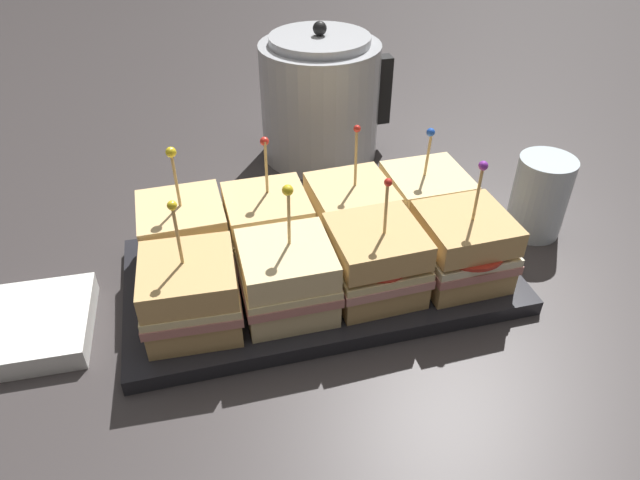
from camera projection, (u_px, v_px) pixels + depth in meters
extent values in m
plane|color=#383333|center=(320.00, 281.00, 0.67)|extent=(6.00, 6.00, 0.00)
cube|color=#232328|center=(320.00, 278.00, 0.66)|extent=(0.44, 0.23, 0.01)
cube|color=#232328|center=(320.00, 272.00, 0.66)|extent=(0.44, 0.23, 0.01)
cube|color=tan|center=(194.00, 311.00, 0.58)|extent=(0.10, 0.10, 0.03)
cube|color=tan|center=(191.00, 297.00, 0.57)|extent=(0.10, 0.10, 0.01)
cube|color=beige|center=(190.00, 290.00, 0.56)|extent=(0.10, 0.10, 0.01)
cube|color=tan|center=(188.00, 275.00, 0.55)|extent=(0.10, 0.10, 0.03)
cylinder|color=tan|center=(178.00, 239.00, 0.53)|extent=(0.00, 0.00, 0.08)
sphere|color=yellow|center=(172.00, 205.00, 0.51)|extent=(0.01, 0.01, 0.01)
cube|color=beige|center=(288.00, 295.00, 0.60)|extent=(0.09, 0.09, 0.03)
cube|color=tan|center=(287.00, 281.00, 0.59)|extent=(0.10, 0.10, 0.01)
cube|color=beige|center=(287.00, 274.00, 0.58)|extent=(0.09, 0.09, 0.01)
cube|color=beige|center=(286.00, 260.00, 0.57)|extent=(0.09, 0.09, 0.03)
cylinder|color=tan|center=(289.00, 222.00, 0.55)|extent=(0.00, 0.01, 0.08)
sphere|color=yellow|center=(288.00, 190.00, 0.53)|extent=(0.01, 0.01, 0.01)
cube|color=tan|center=(374.00, 279.00, 0.62)|extent=(0.09, 0.09, 0.03)
cube|color=tan|center=(375.00, 265.00, 0.61)|extent=(0.10, 0.10, 0.01)
cube|color=beige|center=(375.00, 258.00, 0.60)|extent=(0.10, 0.10, 0.01)
cylinder|color=red|center=(381.00, 263.00, 0.59)|extent=(0.06, 0.06, 0.00)
cube|color=tan|center=(377.00, 241.00, 0.59)|extent=(0.09, 0.09, 0.03)
cylinder|color=tan|center=(386.00, 212.00, 0.56)|extent=(0.00, 0.01, 0.07)
sphere|color=red|center=(388.00, 182.00, 0.54)|extent=(0.01, 0.01, 0.01)
cube|color=tan|center=(459.00, 266.00, 0.64)|extent=(0.09, 0.09, 0.03)
cube|color=tan|center=(461.00, 252.00, 0.63)|extent=(0.10, 0.10, 0.01)
cube|color=beige|center=(462.00, 245.00, 0.62)|extent=(0.10, 0.10, 0.01)
cylinder|color=red|center=(470.00, 249.00, 0.61)|extent=(0.07, 0.07, 0.00)
cube|color=tan|center=(466.00, 228.00, 0.61)|extent=(0.09, 0.09, 0.03)
cylinder|color=tan|center=(477.00, 197.00, 0.58)|extent=(0.00, 0.00, 0.08)
sphere|color=purple|center=(483.00, 166.00, 0.56)|extent=(0.01, 0.01, 0.01)
cube|color=#DBB77A|center=(187.00, 254.00, 0.66)|extent=(0.09, 0.09, 0.03)
cube|color=tan|center=(185.00, 240.00, 0.64)|extent=(0.10, 0.10, 0.01)
cube|color=beige|center=(184.00, 233.00, 0.64)|extent=(0.10, 0.10, 0.01)
cylinder|color=red|center=(184.00, 237.00, 0.62)|extent=(0.05, 0.05, 0.00)
cube|color=#E8C281|center=(181.00, 217.00, 0.63)|extent=(0.09, 0.09, 0.03)
cylinder|color=tan|center=(176.00, 183.00, 0.60)|extent=(0.00, 0.01, 0.08)
sphere|color=yellow|center=(171.00, 152.00, 0.58)|extent=(0.01, 0.01, 0.01)
cube|color=#DBB77A|center=(269.00, 241.00, 0.68)|extent=(0.09, 0.09, 0.03)
cube|color=tan|center=(268.00, 228.00, 0.66)|extent=(0.10, 0.10, 0.01)
cube|color=beige|center=(267.00, 221.00, 0.66)|extent=(0.10, 0.10, 0.01)
cube|color=#E8C281|center=(267.00, 208.00, 0.65)|extent=(0.09, 0.09, 0.03)
cylinder|color=tan|center=(266.00, 171.00, 0.63)|extent=(0.00, 0.01, 0.08)
sphere|color=red|center=(264.00, 141.00, 0.61)|extent=(0.01, 0.01, 0.01)
cube|color=#DBB77A|center=(350.00, 229.00, 0.70)|extent=(0.10, 0.10, 0.03)
cube|color=tan|center=(350.00, 216.00, 0.68)|extent=(0.10, 0.10, 0.01)
cube|color=beige|center=(351.00, 209.00, 0.68)|extent=(0.10, 0.10, 0.01)
cube|color=#E8C281|center=(351.00, 196.00, 0.67)|extent=(0.10, 0.10, 0.03)
cylinder|color=tan|center=(356.00, 161.00, 0.64)|extent=(0.00, 0.01, 0.08)
sphere|color=red|center=(357.00, 129.00, 0.62)|extent=(0.01, 0.01, 0.01)
cube|color=beige|center=(423.00, 217.00, 0.72)|extent=(0.09, 0.09, 0.03)
cube|color=tan|center=(425.00, 204.00, 0.70)|extent=(0.10, 0.10, 0.01)
cube|color=beige|center=(426.00, 198.00, 0.70)|extent=(0.10, 0.10, 0.01)
cube|color=beige|center=(427.00, 185.00, 0.69)|extent=(0.09, 0.09, 0.03)
cylinder|color=tan|center=(427.00, 158.00, 0.66)|extent=(0.00, 0.01, 0.07)
sphere|color=blue|center=(431.00, 132.00, 0.64)|extent=(0.01, 0.01, 0.01)
cylinder|color=#B7BABF|center=(320.00, 102.00, 0.87)|extent=(0.18, 0.18, 0.17)
cylinder|color=#B7BABF|center=(320.00, 40.00, 0.81)|extent=(0.15, 0.15, 0.01)
sphere|color=black|center=(320.00, 28.00, 0.80)|extent=(0.02, 0.02, 0.02)
cube|color=black|center=(383.00, 90.00, 0.88)|extent=(0.02, 0.02, 0.10)
cylinder|color=silver|center=(540.00, 196.00, 0.72)|extent=(0.07, 0.07, 0.11)
cube|color=white|center=(30.00, 326.00, 0.59)|extent=(0.13, 0.13, 0.02)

